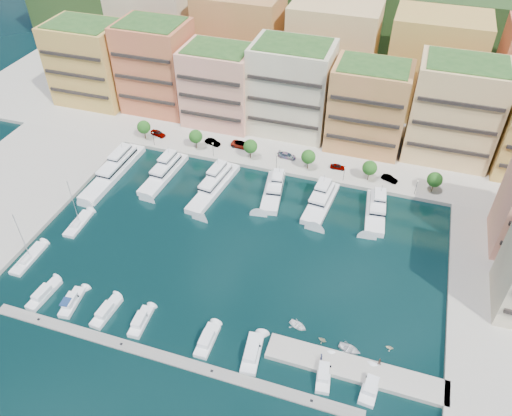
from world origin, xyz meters
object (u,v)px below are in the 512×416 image
object	(u,v)px
lamppost_3	(344,172)
car_3	(287,155)
cruiser_3	(141,322)
yacht_2	(215,185)
cruiser_2	(106,312)
tree_0	(144,127)
car_4	(338,167)
tender_3	(390,347)
tree_5	(435,180)
cruiser_0	(44,294)
cruiser_8	(324,374)
sailboat_1	(78,224)
tree_3	(308,157)
lamppost_1	(213,147)
tender_2	(350,349)
lamppost_4	(417,185)
yacht_3	(274,190)
yacht_4	(321,201)
lamppost_2	(276,159)
person_1	(379,361)
tender_0	(298,326)
car_0	(158,133)
car_1	(213,142)
sailboat_0	(29,259)
yacht_1	(165,172)
cruiser_1	(72,302)
cruiser_9	(370,387)
yacht_5	(376,210)
car_5	(390,179)
tree_2	(250,146)
yacht_0	(115,169)
person_0	(321,357)
car_2	(242,145)

from	to	relation	value
lamppost_3	car_3	distance (m)	17.57
car_3	cruiser_3	bearing A→B (deg)	171.95
yacht_2	cruiser_2	size ratio (longest dim) A/B	2.73
tree_0	yacht_2	size ratio (longest dim) A/B	0.26
car_4	tender_3	bearing A→B (deg)	-161.15
tree_5	cruiser_0	distance (m)	93.14
cruiser_8	sailboat_1	size ratio (longest dim) A/B	0.59
tree_3	lamppost_1	world-z (taller)	tree_3
tender_2	lamppost_3	bearing A→B (deg)	22.87
lamppost_4	yacht_3	bearing A→B (deg)	-164.42
cruiser_2	cruiser_8	distance (m)	43.24
yacht_3	yacht_4	bearing A→B (deg)	-2.21
cruiser_0	lamppost_2	bearing A→B (deg)	59.63
yacht_4	person_1	size ratio (longest dim) A/B	10.53
tree_0	tree_5	xyz separation A→B (m)	(80.00, 0.00, 0.00)
yacht_3	tender_0	size ratio (longest dim) A/B	4.50
cruiser_3	person_1	bearing A→B (deg)	5.86
car_4	car_0	bearing A→B (deg)	87.83
lamppost_4	tender_0	bearing A→B (deg)	-110.79
lamppost_4	cruiser_8	world-z (taller)	lamppost_4
tender_2	car_1	distance (m)	73.18
cruiser_8	sailboat_0	world-z (taller)	sailboat_0
yacht_4	tender_2	xyz separation A→B (m)	(13.93, -39.41, -0.66)
yacht_1	yacht_2	bearing A→B (deg)	-4.36
cruiser_1	cruiser_9	xyz separation A→B (m)	(59.14, 0.02, -0.02)
yacht_2	yacht_5	size ratio (longest dim) A/B	1.38
yacht_2	car_4	world-z (taller)	yacht_2
tree_3	lamppost_1	size ratio (longest dim) A/B	1.35
car_5	person_1	xyz separation A→B (m)	(4.38, -54.70, 0.11)
cruiser_9	tender_0	world-z (taller)	cruiser_9
yacht_2	car_4	xyz separation A→B (m)	(28.45, 16.79, 0.47)
cruiser_9	car_0	bearing A→B (deg)	139.20
cruiser_2	tree_2	bearing A→B (deg)	79.90
car_1	yacht_0	bearing A→B (deg)	148.68
tree_5	cruiser_8	bearing A→B (deg)	-104.58
yacht_5	car_1	xyz separation A→B (m)	(-47.98, 14.65, 0.55)
yacht_2	cruiser_3	distance (m)	43.70
sailboat_0	tender_3	world-z (taller)	sailboat_0
lamppost_1	tender_2	xyz separation A→B (m)	(46.33, -49.34, -3.40)
cruiser_3	tender_2	distance (m)	39.69
cruiser_1	car_1	xyz separation A→B (m)	(5.81, 61.11, 1.19)
yacht_5	car_0	xyz separation A→B (m)	(-64.80, 14.12, 0.59)
car_5	person_0	distance (m)	57.32
tender_2	tender_0	distance (m)	10.47
cruiser_0	cruiser_1	distance (m)	6.56
yacht_5	car_2	bearing A→B (deg)	158.12
cruiser_1	tender_3	bearing A→B (deg)	8.43
tree_2	tender_3	xyz separation A→B (m)	(43.26, -49.00, -4.35)
cruiser_1	person_1	size ratio (longest dim) A/B	4.74
lamppost_2	yacht_2	size ratio (longest dim) A/B	0.19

